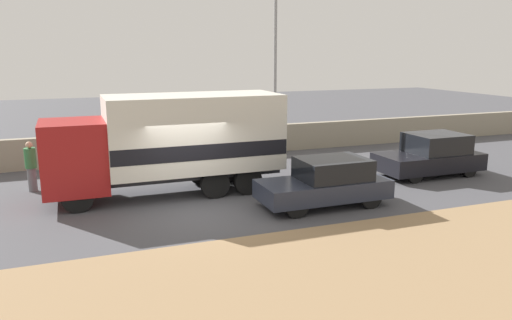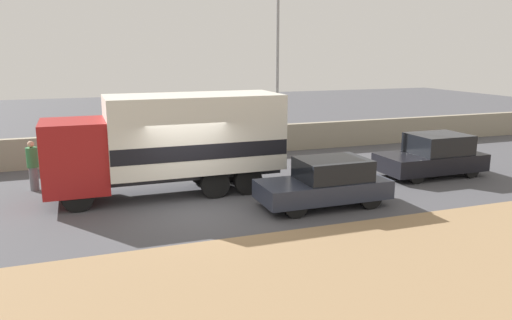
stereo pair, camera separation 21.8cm
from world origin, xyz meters
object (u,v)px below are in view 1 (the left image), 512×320
(car_sedan_second, at_px, (431,155))
(street_lamp, at_px, (275,61))
(car_hatchback, at_px, (326,182))
(pedestrian, at_px, (31,166))
(box_truck, at_px, (174,141))

(car_sedan_second, bearing_deg, street_lamp, -53.23)
(car_hatchback, relative_size, pedestrian, 2.33)
(box_truck, bearing_deg, pedestrian, -24.34)
(street_lamp, distance_m, box_truck, 7.63)
(street_lamp, height_order, pedestrian, street_lamp)
(box_truck, distance_m, car_sedan_second, 9.80)
(car_sedan_second, bearing_deg, car_hatchback, 19.79)
(car_hatchback, relative_size, car_sedan_second, 0.99)
(street_lamp, distance_m, car_hatchback, 8.48)
(street_lamp, relative_size, car_sedan_second, 1.83)
(box_truck, bearing_deg, street_lamp, -140.04)
(box_truck, bearing_deg, car_hatchback, 144.13)
(car_hatchback, bearing_deg, box_truck, -35.87)
(box_truck, relative_size, car_sedan_second, 1.89)
(pedestrian, bearing_deg, car_sedan_second, -11.69)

